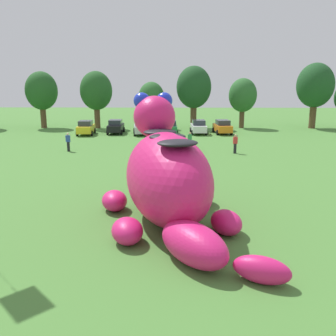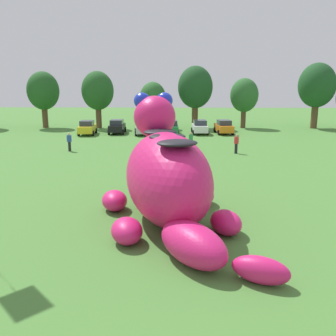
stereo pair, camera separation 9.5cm
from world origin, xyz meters
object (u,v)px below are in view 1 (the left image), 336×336
object	(u,v)px
car_yellow	(86,128)
car_orange	(222,127)
car_black	(116,127)
spectator_near_inflatable	(68,142)
car_silver	(141,128)
car_white	(198,127)
spectator_mid_field	(235,144)
giant_inflatable_creature	(168,177)
car_green	(170,127)
spectator_by_cars	(190,141)

from	to	relation	value
car_yellow	car_orange	world-z (taller)	same
car_black	spectator_near_inflatable	bearing A→B (deg)	-100.74
car_silver	car_black	bearing A→B (deg)	163.21
car_yellow	car_white	distance (m)	13.82
car_black	spectator_mid_field	xyz separation A→B (m)	(12.82, -13.17, -0.01)
giant_inflatable_creature	spectator_near_inflatable	bearing A→B (deg)	118.86
car_black	car_silver	xyz separation A→B (m)	(3.30, -1.00, 0.00)
car_orange	spectator_mid_field	distance (m)	13.20
giant_inflatable_creature	car_green	xyz separation A→B (m)	(-0.44, 29.09, -1.21)
car_black	car_silver	world-z (taller)	same
car_white	giant_inflatable_creature	bearing A→B (deg)	-96.01
car_silver	giant_inflatable_creature	bearing A→B (deg)	-82.31
car_yellow	spectator_mid_field	bearing A→B (deg)	-36.34
car_green	car_white	bearing A→B (deg)	10.02
car_silver	car_orange	xyz separation A→B (m)	(10.00, 1.01, 0.00)
spectator_mid_field	car_orange	bearing A→B (deg)	87.89
car_yellow	spectator_mid_field	xyz separation A→B (m)	(16.27, -11.97, -0.01)
car_black	car_green	bearing A→B (deg)	-6.08
car_black	spectator_by_cars	distance (m)	14.55
spectator_mid_field	car_green	bearing A→B (deg)	115.97
car_yellow	car_black	distance (m)	3.66
car_green	car_silver	bearing A→B (deg)	-175.43
car_white	spectator_near_inflatable	world-z (taller)	car_white
giant_inflatable_creature	car_silver	size ratio (longest dim) A/B	2.42
car_white	spectator_near_inflatable	size ratio (longest dim) A/B	2.43
car_silver	car_green	xyz separation A→B (m)	(3.45, 0.28, 0.00)
spectator_mid_field	spectator_by_cars	world-z (taller)	same
car_black	spectator_mid_field	world-z (taller)	car_black
spectator_near_inflatable	spectator_mid_field	size ratio (longest dim) A/B	1.00
car_white	car_orange	xyz separation A→B (m)	(2.98, 0.11, 0.00)
giant_inflatable_creature	car_orange	size ratio (longest dim) A/B	2.44
car_yellow	spectator_by_cars	bearing A→B (deg)	-40.13
car_orange	car_green	bearing A→B (deg)	-173.57
giant_inflatable_creature	car_orange	bearing A→B (deg)	78.43
spectator_by_cars	spectator_mid_field	bearing A→B (deg)	-22.03
giant_inflatable_creature	spectator_by_cars	world-z (taller)	giant_inflatable_creature
car_green	car_yellow	bearing A→B (deg)	-177.28
car_orange	spectator_mid_field	xyz separation A→B (m)	(-0.49, -13.19, -0.01)
car_yellow	car_black	bearing A→B (deg)	19.21
car_orange	spectator_near_inflatable	world-z (taller)	car_orange
car_yellow	car_black	xyz separation A→B (m)	(3.46, 1.20, 0.00)
car_black	spectator_near_inflatable	xyz separation A→B (m)	(-2.37, -12.47, -0.01)
giant_inflatable_creature	car_orange	world-z (taller)	giant_inflatable_creature
car_yellow	car_silver	size ratio (longest dim) A/B	0.99
car_yellow	car_black	world-z (taller)	same
giant_inflatable_creature	car_white	xyz separation A→B (m)	(3.13, 29.73, -1.21)
car_green	spectator_near_inflatable	world-z (taller)	car_green
car_green	car_black	bearing A→B (deg)	173.92
car_green	car_orange	size ratio (longest dim) A/B	0.98
giant_inflatable_creature	car_yellow	bearing A→B (deg)	110.41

